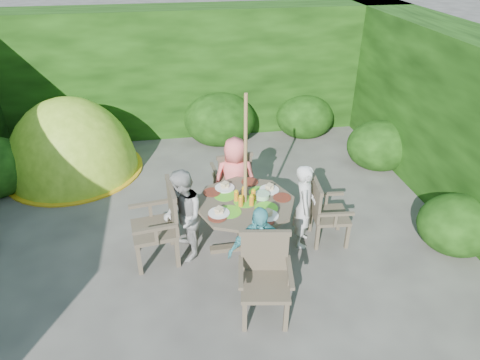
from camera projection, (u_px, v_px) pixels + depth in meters
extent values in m
plane|color=#44413D|center=(208.00, 241.00, 5.98)|extent=(60.00, 60.00, 0.00)
cube|color=black|center=(186.00, 71.00, 8.74)|extent=(9.00, 1.00, 2.50)
cylinder|color=#3F3729|center=(245.00, 227.00, 5.67)|extent=(0.13, 0.13, 0.72)
cube|color=#3F3729|center=(245.00, 246.00, 5.84)|extent=(0.95, 0.11, 0.06)
cube|color=#3F3729|center=(245.00, 246.00, 5.84)|extent=(0.11, 0.95, 0.06)
cylinder|color=#3F3729|center=(245.00, 203.00, 5.48)|extent=(1.32, 1.32, 0.04)
cylinder|color=#53C421|center=(229.00, 212.00, 5.27)|extent=(0.30, 0.30, 0.00)
cylinder|color=#53C421|center=(266.00, 208.00, 5.34)|extent=(0.30, 0.30, 0.00)
cylinder|color=#53C421|center=(225.00, 195.00, 5.59)|extent=(0.30, 0.30, 0.00)
cylinder|color=#53C421|center=(260.00, 192.00, 5.66)|extent=(0.30, 0.30, 0.00)
cylinder|color=#53C421|center=(245.00, 201.00, 5.46)|extent=(0.30, 0.30, 0.00)
cylinder|color=white|center=(269.00, 190.00, 5.69)|extent=(0.26, 0.26, 0.01)
cylinder|color=white|center=(225.00, 188.00, 5.74)|extent=(0.26, 0.26, 0.01)
cylinder|color=white|center=(219.00, 213.00, 5.23)|extent=(0.26, 0.26, 0.01)
cylinder|color=white|center=(268.00, 216.00, 5.18)|extent=(0.26, 0.26, 0.01)
cylinder|color=#B22C0B|center=(282.00, 197.00, 5.53)|extent=(0.23, 0.23, 0.01)
cylinder|color=#B22C0B|center=(250.00, 182.00, 5.87)|extent=(0.23, 0.23, 0.01)
cylinder|color=#B22C0B|center=(212.00, 192.00, 5.64)|extent=(0.23, 0.23, 0.01)
cylinder|color=#B22C0B|center=(217.00, 217.00, 5.16)|extent=(0.23, 0.23, 0.01)
cylinder|color=#B22C0B|center=(265.00, 221.00, 5.09)|extent=(0.23, 0.23, 0.01)
cylinder|color=green|center=(262.00, 195.00, 5.53)|extent=(0.19, 0.19, 0.06)
cylinder|color=olive|center=(245.00, 179.00, 5.29)|extent=(0.04, 0.04, 2.20)
cube|color=#3F3729|center=(330.00, 215.00, 5.82)|extent=(0.51, 0.53, 0.05)
cube|color=#3F3729|center=(347.00, 236.00, 5.76)|extent=(0.05, 0.05, 0.39)
cube|color=#3F3729|center=(339.00, 218.00, 6.12)|extent=(0.05, 0.05, 0.39)
cube|color=#3F3729|center=(317.00, 237.00, 5.74)|extent=(0.05, 0.05, 0.39)
cube|color=#3F3729|center=(310.00, 219.00, 6.09)|extent=(0.05, 0.05, 0.39)
cube|color=#3F3729|center=(315.00, 200.00, 5.68)|extent=(0.08, 0.49, 0.47)
cube|color=#3F3729|center=(336.00, 214.00, 5.52)|extent=(0.47, 0.09, 0.04)
cube|color=#3F3729|center=(327.00, 194.00, 5.94)|extent=(0.47, 0.09, 0.04)
cube|color=#3F3729|center=(154.00, 230.00, 5.44)|extent=(0.61, 0.63, 0.05)
cube|color=#3F3729|center=(135.00, 237.00, 5.70)|extent=(0.06, 0.06, 0.46)
cube|color=#3F3729|center=(139.00, 260.00, 5.30)|extent=(0.06, 0.06, 0.46)
cube|color=#3F3729|center=(171.00, 230.00, 5.82)|extent=(0.06, 0.06, 0.46)
cube|color=#3F3729|center=(177.00, 252.00, 5.42)|extent=(0.06, 0.06, 0.46)
cube|color=#3F3729|center=(173.00, 207.00, 5.36)|extent=(0.12, 0.57, 0.54)
cube|color=#3F3729|center=(149.00, 204.00, 5.56)|extent=(0.55, 0.13, 0.04)
cube|color=#3F3729|center=(155.00, 229.00, 5.10)|extent=(0.55, 0.13, 0.04)
cube|color=#3F3729|center=(231.00, 179.00, 6.64)|extent=(0.56, 0.54, 0.05)
cube|color=#3F3729|center=(241.00, 182.00, 6.98)|extent=(0.05, 0.05, 0.41)
cube|color=#3F3729|center=(215.00, 186.00, 6.88)|extent=(0.05, 0.05, 0.41)
cube|color=#3F3729|center=(248.00, 196.00, 6.62)|extent=(0.05, 0.05, 0.41)
cube|color=#3F3729|center=(221.00, 200.00, 6.52)|extent=(0.05, 0.05, 0.41)
cube|color=#3F3729|center=(235.00, 171.00, 6.31)|extent=(0.51, 0.10, 0.48)
cube|color=#3F3729|center=(247.00, 166.00, 6.60)|extent=(0.10, 0.49, 0.04)
cube|color=#3F3729|center=(215.00, 170.00, 6.48)|extent=(0.10, 0.49, 0.04)
cube|color=#3F3729|center=(265.00, 286.00, 4.63)|extent=(0.60, 0.58, 0.05)
cube|color=#3F3729|center=(245.00, 316.00, 4.55)|extent=(0.06, 0.06, 0.42)
cube|color=#3F3729|center=(286.00, 316.00, 4.55)|extent=(0.06, 0.06, 0.42)
cube|color=#3F3729|center=(244.00, 286.00, 4.93)|extent=(0.06, 0.06, 0.42)
cube|color=#3F3729|center=(282.00, 286.00, 4.93)|extent=(0.06, 0.06, 0.42)
cube|color=#3F3729|center=(264.00, 252.00, 4.70)|extent=(0.52, 0.13, 0.50)
cube|color=#3F3729|center=(241.00, 272.00, 4.53)|extent=(0.13, 0.50, 0.04)
cube|color=#3F3729|center=(290.00, 272.00, 4.53)|extent=(0.13, 0.50, 0.04)
imported|color=silver|center=(304.00, 206.00, 5.67)|extent=(0.40, 0.50, 1.20)
imported|color=#A9A8A3|center=(183.00, 216.00, 5.41)|extent=(0.54, 0.66, 1.26)
imported|color=#FF6C69|center=(235.00, 179.00, 6.21)|extent=(0.65, 0.45, 1.27)
imported|color=#4DAEB5|center=(258.00, 252.00, 4.87)|extent=(0.72, 0.34, 1.20)
ellipsoid|color=#81B022|center=(76.00, 171.00, 7.71)|extent=(2.40, 2.40, 2.71)
ellipsoid|color=black|center=(73.00, 193.00, 7.08)|extent=(0.79, 0.46, 0.93)
cylinder|color=gold|center=(76.00, 170.00, 7.70)|extent=(2.37, 2.37, 0.03)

